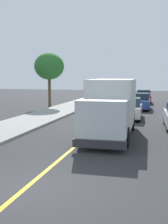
% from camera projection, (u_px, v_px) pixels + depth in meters
% --- Properties ---
extents(ground_plane, '(120.00, 120.00, 0.00)m').
position_uv_depth(ground_plane, '(23.00, 190.00, 8.35)').
color(ground_plane, '#303033').
extents(centre_line_yellow, '(0.16, 56.00, 0.01)m').
position_uv_depth(centre_line_yellow, '(96.00, 129.00, 17.94)').
color(centre_line_yellow, gold).
rests_on(centre_line_yellow, ground).
extents(box_truck, '(2.62, 7.25, 3.20)m').
position_uv_depth(box_truck, '(111.00, 105.00, 15.78)').
color(box_truck, silver).
rests_on(box_truck, ground).
extents(parked_car_near, '(1.95, 4.46, 1.67)m').
position_uv_depth(parked_car_near, '(130.00, 109.00, 22.32)').
color(parked_car_near, '#B7B7BC').
rests_on(parked_car_near, ground).
extents(parked_car_mid, '(1.88, 4.43, 1.67)m').
position_uv_depth(parked_car_mid, '(141.00, 102.00, 28.50)').
color(parked_car_mid, '#2D4793').
rests_on(parked_car_mid, ground).
extents(parked_car_far, '(1.99, 4.47, 1.67)m').
position_uv_depth(parked_car_far, '(144.00, 97.00, 35.26)').
color(parked_car_far, maroon).
rests_on(parked_car_far, ground).
extents(street_tree_down_block, '(3.21, 3.21, 5.90)m').
position_uv_depth(street_tree_down_block, '(49.00, 66.00, 30.32)').
color(street_tree_down_block, brown).
rests_on(street_tree_down_block, ground).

